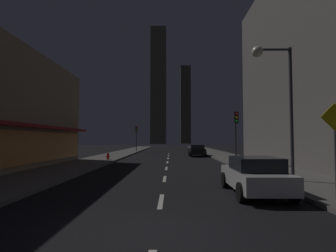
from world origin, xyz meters
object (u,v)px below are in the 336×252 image
at_px(car_parked_near, 255,175).
at_px(pedestrian_crossing_sign, 335,143).
at_px(fire_hydrant_far_left, 108,156).
at_px(traffic_light_near_right, 236,126).
at_px(car_parked_far, 197,150).
at_px(traffic_light_far_left, 136,133).
at_px(street_lamp_right, 274,79).

distance_m(car_parked_near, pedestrian_crossing_sign, 3.04).
relative_size(fire_hydrant_far_left, traffic_light_near_right, 0.16).
xyz_separation_m(car_parked_far, pedestrian_crossing_sign, (2.00, -25.14, 1.28)).
xyz_separation_m(fire_hydrant_far_left, traffic_light_far_left, (0.40, 18.45, 2.74)).
distance_m(car_parked_far, traffic_light_near_right, 12.87).
height_order(car_parked_near, fire_hydrant_far_left, car_parked_near).
height_order(car_parked_far, fire_hydrant_far_left, car_parked_far).
height_order(car_parked_near, pedestrian_crossing_sign, pedestrian_crossing_sign).
bearing_deg(car_parked_near, fire_hydrant_far_left, 120.71).
distance_m(car_parked_far, street_lamp_right, 21.26).
xyz_separation_m(traffic_light_near_right, pedestrian_crossing_sign, (0.10, -12.65, -1.18)).
distance_m(car_parked_near, car_parked_far, 23.24).
xyz_separation_m(car_parked_near, pedestrian_crossing_sign, (2.00, -1.90, 1.28)).
bearing_deg(fire_hydrant_far_left, car_parked_near, -59.29).
relative_size(traffic_light_far_left, pedestrian_crossing_sign, 1.33).
bearing_deg(pedestrian_crossing_sign, street_lamp_right, 92.86).
bearing_deg(traffic_light_far_left, street_lamp_right, -71.19).
xyz_separation_m(car_parked_far, street_lamp_right, (1.78, -20.74, 4.33)).
relative_size(traffic_light_far_left, street_lamp_right, 0.64).
bearing_deg(car_parked_far, fire_hydrant_far_left, -142.68).
height_order(fire_hydrant_far_left, pedestrian_crossing_sign, pedestrian_crossing_sign).
bearing_deg(traffic_light_far_left, car_parked_far, -50.93).
distance_m(fire_hydrant_far_left, traffic_light_far_left, 18.66).
bearing_deg(pedestrian_crossing_sign, traffic_light_far_left, 106.98).
bearing_deg(fire_hydrant_far_left, street_lamp_right, -50.11).
xyz_separation_m(car_parked_near, street_lamp_right, (1.78, 2.50, 4.33)).
relative_size(car_parked_near, fire_hydrant_far_left, 6.48).
distance_m(fire_hydrant_far_left, traffic_light_near_right, 12.85).
xyz_separation_m(traffic_light_far_left, street_lamp_right, (10.88, -31.95, 1.87)).
bearing_deg(pedestrian_crossing_sign, car_parked_far, 94.55).
xyz_separation_m(car_parked_near, fire_hydrant_far_left, (-9.50, 16.00, -0.29)).
bearing_deg(pedestrian_crossing_sign, fire_hydrant_far_left, 122.73).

